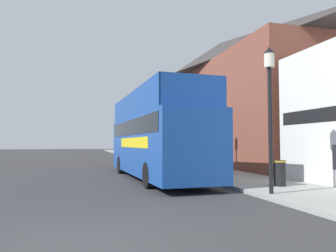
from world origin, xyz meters
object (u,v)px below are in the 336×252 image
(lamp_post_nearest, at_px, (270,92))
(tour_bus, at_px, (155,140))
(lamp_post_second, at_px, (193,116))
(litter_bin, at_px, (280,172))
(lamp_post_third, at_px, (161,118))
(parked_car_ahead_of_bus, at_px, (140,157))

(lamp_post_nearest, bearing_deg, tour_bus, 109.49)
(tour_bus, bearing_deg, lamp_post_second, 24.11)
(litter_bin, bearing_deg, lamp_post_second, 101.24)
(lamp_post_second, xyz_separation_m, lamp_post_third, (0.07, 7.68, 0.47))
(parked_car_ahead_of_bus, height_order, lamp_post_second, lamp_post_second)
(tour_bus, bearing_deg, lamp_post_third, 71.85)
(lamp_post_nearest, relative_size, lamp_post_second, 1.06)
(litter_bin, bearing_deg, lamp_post_nearest, -131.10)
(tour_bus, distance_m, parked_car_ahead_of_bus, 8.54)
(tour_bus, relative_size, parked_car_ahead_of_bus, 2.35)
(lamp_post_nearest, distance_m, litter_bin, 3.41)
(parked_car_ahead_of_bus, xyz_separation_m, litter_bin, (2.87, -13.35, -0.08))
(lamp_post_second, height_order, lamp_post_third, lamp_post_third)
(tour_bus, bearing_deg, parked_car_ahead_of_bus, 82.32)
(lamp_post_second, bearing_deg, lamp_post_third, 89.45)
(parked_car_ahead_of_bus, bearing_deg, lamp_post_second, -79.72)
(parked_car_ahead_of_bus, distance_m, lamp_post_nearest, 15.20)
(lamp_post_nearest, height_order, lamp_post_third, lamp_post_third)
(lamp_post_third, bearing_deg, lamp_post_second, -90.55)
(parked_car_ahead_of_bus, height_order, lamp_post_nearest, lamp_post_nearest)
(tour_bus, distance_m, lamp_post_third, 9.40)
(lamp_post_third, distance_m, litter_bin, 14.19)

